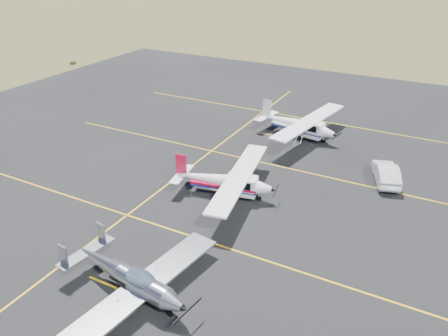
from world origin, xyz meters
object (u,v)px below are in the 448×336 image
Objects in this scene: aircraft_plain at (298,124)px; sedan at (386,173)px; aircraft_cessna at (225,180)px; aircraft_low_wing at (131,278)px.

sedan is at bearing -20.74° from aircraft_plain.
aircraft_cessna is at bearing -84.50° from aircraft_plain.
aircraft_cessna reaches higher than aircraft_low_wing.
sedan is (9.41, 7.14, -0.46)m from aircraft_cessna.
aircraft_cessna is at bearing 18.50° from sedan.
aircraft_low_wing is at bearing -97.42° from aircraft_cessna.
aircraft_low_wing is 2.37× the size of sedan.
aircraft_cessna is 11.82m from sedan.
aircraft_cessna is 2.47× the size of sedan.
aircraft_plain is 2.62× the size of sedan.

